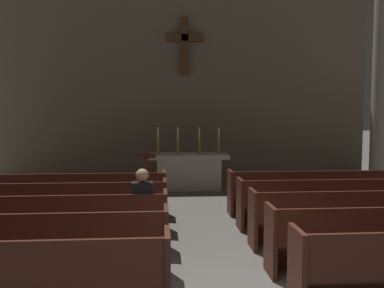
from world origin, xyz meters
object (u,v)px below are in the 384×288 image
(lone_worshipper, at_px, (143,207))
(pew_right_row_5, at_px, (314,191))
(pew_left_row_3, at_px, (48,223))
(candlestick_outer_left, at_px, (158,145))
(candlestick_inner_right, at_px, (199,145))
(candlestick_inner_left, at_px, (178,145))
(candlestick_outer_right, at_px, (219,145))
(pew_right_row_4, at_px, (335,203))
(pew_left_row_5, at_px, (77,195))
(pew_right_row_3, at_px, (362,217))
(pew_left_row_2, at_px, (25,246))
(altar, at_px, (189,170))
(lectern, at_px, (147,177))
(pew_left_row_4, at_px, (65,207))

(lone_worshipper, bearing_deg, pew_right_row_5, 30.95)
(pew_left_row_3, distance_m, candlestick_outer_left, 5.42)
(candlestick_inner_right, bearing_deg, pew_left_row_3, -118.81)
(candlestick_inner_left, bearing_deg, candlestick_outer_right, 0.00)
(pew_right_row_4, distance_m, candlestick_outer_right, 4.41)
(pew_left_row_5, bearing_deg, pew_right_row_5, 0.00)
(pew_left_row_3, height_order, pew_right_row_3, same)
(pew_left_row_2, relative_size, pew_right_row_4, 1.00)
(pew_left_row_2, relative_size, pew_left_row_5, 1.00)
(candlestick_outer_left, bearing_deg, pew_left_row_5, -119.50)
(pew_left_row_5, relative_size, candlestick_outer_right, 4.98)
(pew_right_row_4, distance_m, altar, 4.74)
(pew_left_row_5, bearing_deg, pew_left_row_2, -90.00)
(candlestick_outer_left, bearing_deg, pew_left_row_3, -107.99)
(pew_left_row_2, distance_m, pew_right_row_5, 5.98)
(pew_left_row_5, distance_m, candlestick_inner_right, 4.13)
(lone_worshipper, bearing_deg, candlestick_outer_right, 69.40)
(pew_right_row_3, bearing_deg, candlestick_outer_left, 123.33)
(pew_right_row_3, relative_size, pew_right_row_4, 1.00)
(altar, relative_size, candlestick_outer_right, 2.98)
(candlestick_inner_left, distance_m, lectern, 1.62)
(pew_right_row_4, bearing_deg, candlestick_outer_right, 112.42)
(pew_left_row_4, distance_m, candlestick_outer_left, 4.41)
(candlestick_inner_left, xyz_separation_m, lectern, (-0.83, -1.20, -0.70))
(pew_left_row_3, xyz_separation_m, lectern, (1.38, 3.90, 0.07))
(pew_right_row_5, bearing_deg, pew_left_row_2, -146.96)
(candlestick_outer_left, xyz_separation_m, candlestick_inner_right, (1.15, 0.00, 0.00))
(pew_left_row_4, bearing_deg, pew_left_row_5, 90.00)
(pew_left_row_5, relative_size, candlestick_outer_left, 4.98)
(pew_right_row_4, relative_size, candlestick_outer_right, 4.98)
(pew_right_row_4, bearing_deg, pew_left_row_3, -167.77)
(altar, bearing_deg, candlestick_inner_left, 180.00)
(pew_right_row_5, bearing_deg, candlestick_inner_left, 133.78)
(pew_left_row_3, relative_size, pew_right_row_3, 1.00)
(candlestick_inner_left, bearing_deg, candlestick_inner_right, 0.00)
(pew_left_row_3, bearing_deg, lectern, 70.56)
(pew_left_row_5, xyz_separation_m, altar, (2.51, 2.93, 0.06))
(lone_worshipper, bearing_deg, candlestick_outer_left, 87.69)
(pew_right_row_3, relative_size, lone_worshipper, 2.79)
(altar, relative_size, candlestick_outer_left, 2.98)
(altar, bearing_deg, pew_right_row_4, -58.03)
(pew_left_row_2, xyz_separation_m, pew_right_row_3, (5.01, 1.09, 0.00))
(pew_left_row_4, xyz_separation_m, pew_right_row_4, (5.01, 0.00, 0.00))
(pew_left_row_5, height_order, candlestick_inner_right, candlestick_inner_right)
(pew_left_row_3, bearing_deg, pew_right_row_3, 0.00)
(pew_left_row_4, distance_m, candlestick_inner_right, 4.96)
(pew_right_row_4, xyz_separation_m, candlestick_inner_right, (-2.21, 4.02, 0.77))
(pew_left_row_4, bearing_deg, altar, 58.03)
(pew_right_row_4, bearing_deg, altar, 121.97)
(pew_left_row_5, bearing_deg, lone_worshipper, -55.77)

